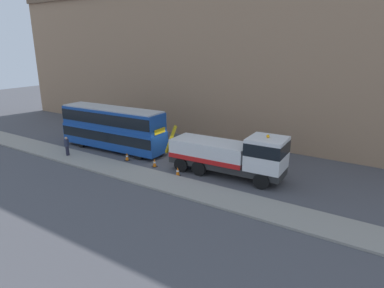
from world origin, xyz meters
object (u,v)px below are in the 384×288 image
Objects in this scene: traffic_cone_near_bus at (127,157)px; recovery_tow_truck at (231,154)px; double_decker_bus at (112,127)px; traffic_cone_midway at (155,163)px; pedestrian_onlooker at (67,146)px; traffic_cone_near_truck at (178,172)px.

recovery_tow_truck is at bearing 10.34° from traffic_cone_near_bus.
traffic_cone_midway is (6.31, -1.60, -1.89)m from double_decker_bus.
traffic_cone_near_truck is at bearing -15.84° from pedestrian_onlooker.
pedestrian_onlooker is at bearing -167.45° from recovery_tow_truck.
recovery_tow_truck reaches higher than traffic_cone_near_bus.
pedestrian_onlooker is at bearing -157.19° from traffic_cone_near_bus.
recovery_tow_truck is 14.16× the size of traffic_cone_midway.
recovery_tow_truck is 14.16× the size of traffic_cone_near_bus.
recovery_tow_truck is at bearing -9.57° from pedestrian_onlooker.
pedestrian_onlooker is 11.06m from traffic_cone_near_truck.
double_decker_bus reaches higher than traffic_cone_near_truck.
double_decker_bus is at bearing 39.36° from pedestrian_onlooker.
pedestrian_onlooker is (-1.87, -3.83, -1.25)m from double_decker_bus.
double_decker_bus is 9.49m from traffic_cone_near_truck.
traffic_cone_near_bus is at bearing -1.77° from pedestrian_onlooker.
traffic_cone_midway is at bearing 168.55° from traffic_cone_near_truck.
double_decker_bus is 15.45× the size of traffic_cone_midway.
recovery_tow_truck is at bearing -2.37° from double_decker_bus.
recovery_tow_truck is at bearing 14.69° from traffic_cone_midway.
traffic_cone_near_bus is at bearing -172.12° from recovery_tow_truck.
recovery_tow_truck reaches higher than traffic_cone_near_truck.
pedestrian_onlooker is at bearing -164.75° from traffic_cone_midway.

